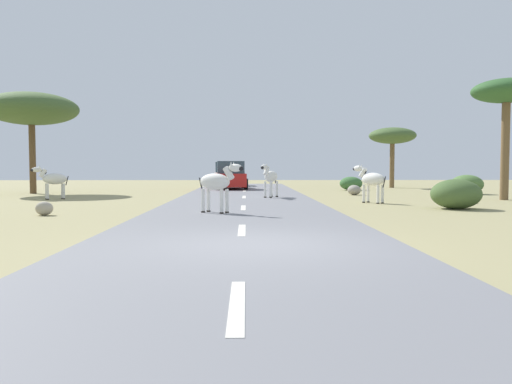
% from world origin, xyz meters
% --- Properties ---
extents(ground_plane, '(90.00, 90.00, 0.00)m').
position_xyz_m(ground_plane, '(0.00, 0.00, 0.00)').
color(ground_plane, '#998E60').
extents(road, '(6.00, 64.00, 0.05)m').
position_xyz_m(road, '(-0.27, 0.00, 0.03)').
color(road, slate).
rests_on(road, ground_plane).
extents(lane_markings, '(0.16, 56.00, 0.01)m').
position_xyz_m(lane_markings, '(-0.27, -1.00, 0.05)').
color(lane_markings, silver).
rests_on(lane_markings, road).
extents(zebra_0, '(0.97, 1.54, 1.56)m').
position_xyz_m(zebra_0, '(0.93, 13.78, 0.98)').
color(zebra_0, silver).
rests_on(zebra_0, road).
extents(zebra_1, '(1.18, 1.44, 1.57)m').
position_xyz_m(zebra_1, '(4.82, 10.84, 0.93)').
color(zebra_1, silver).
rests_on(zebra_1, ground_plane).
extents(zebra_2, '(1.47, 1.11, 1.55)m').
position_xyz_m(zebra_2, '(-1.05, 6.14, 0.98)').
color(zebra_2, silver).
rests_on(zebra_2, road).
extents(zebra_3, '(1.43, 1.05, 1.50)m').
position_xyz_m(zebra_3, '(-8.75, 13.34, 0.89)').
color(zebra_3, silver).
rests_on(zebra_3, ground_plane).
extents(car_0, '(2.24, 4.45, 1.74)m').
position_xyz_m(car_0, '(-1.17, 22.54, 0.85)').
color(car_0, red).
rests_on(car_0, road).
extents(car_1, '(2.14, 4.40, 1.74)m').
position_xyz_m(car_1, '(-1.59, 28.09, 0.85)').
color(car_1, white).
rests_on(car_1, road).
extents(tree_0, '(2.92, 2.92, 5.25)m').
position_xyz_m(tree_0, '(11.11, 12.62, 4.59)').
color(tree_0, brown).
rests_on(tree_0, ground_plane).
extents(tree_1, '(3.18, 3.18, 4.13)m').
position_xyz_m(tree_1, '(9.87, 25.25, 3.52)').
color(tree_1, brown).
rests_on(tree_1, ground_plane).
extents(tree_3, '(4.91, 4.91, 5.41)m').
position_xyz_m(tree_3, '(-11.68, 18.22, 4.52)').
color(tree_3, brown).
rests_on(tree_3, ground_plane).
extents(bush_0, '(1.70, 1.53, 1.02)m').
position_xyz_m(bush_0, '(11.51, 17.22, 0.51)').
color(bush_0, '#4C7038').
rests_on(bush_0, ground_plane).
extents(bush_1, '(1.72, 1.54, 1.03)m').
position_xyz_m(bush_1, '(7.04, 8.00, 0.51)').
color(bush_1, '#425B2D').
rests_on(bush_1, ground_plane).
extents(bush_2, '(1.39, 1.25, 0.83)m').
position_xyz_m(bush_2, '(6.28, 21.64, 0.42)').
color(bush_2, '#386633').
rests_on(bush_2, ground_plane).
extents(rock_1, '(0.52, 0.38, 0.41)m').
position_xyz_m(rock_1, '(-6.21, 5.99, 0.21)').
color(rock_1, '#A89E8C').
rests_on(rock_1, ground_plane).
extents(rock_2, '(0.84, 0.92, 0.62)m').
position_xyz_m(rock_2, '(8.28, 10.95, 0.31)').
color(rock_2, gray).
rests_on(rock_2, ground_plane).
extents(rock_3, '(0.67, 0.74, 0.51)m').
position_xyz_m(rock_3, '(5.37, 16.50, 0.26)').
color(rock_3, gray).
rests_on(rock_3, ground_plane).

